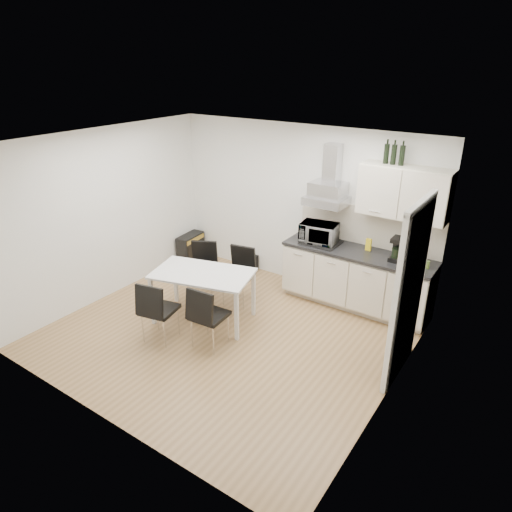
{
  "coord_description": "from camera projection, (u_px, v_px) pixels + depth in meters",
  "views": [
    {
      "loc": [
        3.34,
        -4.18,
        3.53
      ],
      "look_at": [
        0.24,
        0.37,
        1.1
      ],
      "focal_mm": 32.0,
      "sensor_mm": 36.0,
      "label": 1
    }
  ],
  "objects": [
    {
      "name": "ground",
      "position": [
        226.0,
        334.0,
        6.3
      ],
      "size": [
        4.5,
        4.5,
        0.0
      ],
      "primitive_type": "plane",
      "color": "#A78253",
      "rests_on": "ground"
    },
    {
      "name": "wall_back",
      "position": [
        301.0,
        207.0,
        7.29
      ],
      "size": [
        4.5,
        0.1,
        2.6
      ],
      "primitive_type": "cube",
      "color": "white",
      "rests_on": "ground"
    },
    {
      "name": "wall_front",
      "position": [
        92.0,
        315.0,
        4.27
      ],
      "size": [
        4.5,
        0.1,
        2.6
      ],
      "primitive_type": "cube",
      "color": "white",
      "rests_on": "ground"
    },
    {
      "name": "wall_left",
      "position": [
        107.0,
        215.0,
        6.94
      ],
      "size": [
        0.1,
        4.0,
        2.6
      ],
      "primitive_type": "cube",
      "color": "white",
      "rests_on": "ground"
    },
    {
      "name": "wall_right",
      "position": [
        399.0,
        295.0,
        4.62
      ],
      "size": [
        0.1,
        4.0,
        2.6
      ],
      "primitive_type": "cube",
      "color": "white",
      "rests_on": "ground"
    },
    {
      "name": "ceiling",
      "position": [
        220.0,
        143.0,
        5.25
      ],
      "size": [
        4.5,
        4.5,
        0.0
      ],
      "primitive_type": "plane",
      "color": "white",
      "rests_on": "wall_back"
    },
    {
      "name": "doorway",
      "position": [
        408.0,
        294.0,
        5.16
      ],
      "size": [
        0.08,
        1.04,
        2.1
      ],
      "primitive_type": "cube",
      "color": "white",
      "rests_on": "ground"
    },
    {
      "name": "kitchenette",
      "position": [
        361.0,
        256.0,
        6.67
      ],
      "size": [
        2.22,
        0.64,
        2.52
      ],
      "color": "beige",
      "rests_on": "ground"
    },
    {
      "name": "dining_table",
      "position": [
        203.0,
        278.0,
        6.39
      ],
      "size": [
        1.53,
        1.12,
        0.75
      ],
      "rotation": [
        0.0,
        0.0,
        0.27
      ],
      "color": "white",
      "rests_on": "ground"
    },
    {
      "name": "chair_far_left",
      "position": [
        203.0,
        271.0,
        7.11
      ],
      "size": [
        0.62,
        0.65,
        0.88
      ],
      "primitive_type": null,
      "rotation": [
        0.0,
        0.0,
        3.62
      ],
      "color": "black",
      "rests_on": "ground"
    },
    {
      "name": "chair_far_right",
      "position": [
        238.0,
        277.0,
        6.93
      ],
      "size": [
        0.52,
        0.57,
        0.88
      ],
      "primitive_type": null,
      "rotation": [
        0.0,
        0.0,
        3.32
      ],
      "color": "black",
      "rests_on": "ground"
    },
    {
      "name": "chair_near_left",
      "position": [
        160.0,
        310.0,
        6.02
      ],
      "size": [
        0.53,
        0.58,
        0.88
      ],
      "primitive_type": null,
      "rotation": [
        0.0,
        0.0,
        0.21
      ],
      "color": "black",
      "rests_on": "ground"
    },
    {
      "name": "chair_near_right",
      "position": [
        210.0,
        316.0,
        5.89
      ],
      "size": [
        0.47,
        0.53,
        0.88
      ],
      "primitive_type": null,
      "rotation": [
        0.0,
        0.0,
        0.07
      ],
      "color": "black",
      "rests_on": "ground"
    },
    {
      "name": "guitar_amp",
      "position": [
        191.0,
        247.0,
        8.54
      ],
      "size": [
        0.3,
        0.6,
        0.48
      ],
      "rotation": [
        0.0,
        0.0,
        0.09
      ],
      "color": "black",
      "rests_on": "ground"
    },
    {
      "name": "floor_speaker",
      "position": [
        253.0,
        263.0,
        8.13
      ],
      "size": [
        0.17,
        0.15,
        0.28
      ],
      "primitive_type": "cube",
      "rotation": [
        0.0,
        0.0,
        0.03
      ],
      "color": "black",
      "rests_on": "ground"
    }
  ]
}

